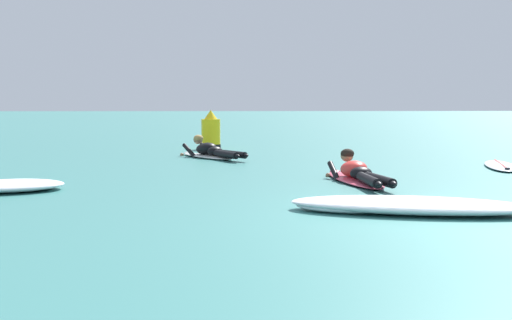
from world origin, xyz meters
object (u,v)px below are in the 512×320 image
at_px(surfer_far, 210,152).
at_px(drifting_surfboard, 501,166).
at_px(channel_marker_buoy, 211,133).
at_px(surfer_near, 357,174).

bearing_deg(surfer_far, drifting_surfboard, -22.12).
relative_size(surfer_far, channel_marker_buoy, 2.30).
relative_size(surfer_near, surfer_far, 1.18).
bearing_deg(surfer_far, channel_marker_buoy, 91.55).
xyz_separation_m(surfer_far, drifting_surfboard, (5.58, -2.27, -0.11)).
xyz_separation_m(surfer_near, channel_marker_buoy, (-2.50, 7.46, 0.27)).
distance_m(surfer_near, channel_marker_buoy, 7.87).
xyz_separation_m(surfer_near, surfer_far, (-2.42, 4.59, 0.01)).
relative_size(drifting_surfboard, channel_marker_buoy, 2.28).
bearing_deg(channel_marker_buoy, drifting_surfboard, -42.23).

